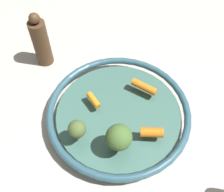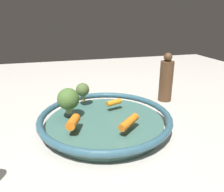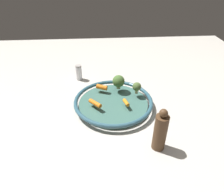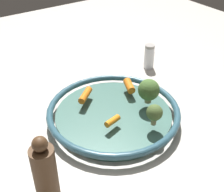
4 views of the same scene
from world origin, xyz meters
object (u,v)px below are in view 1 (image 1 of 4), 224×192
Objects in this scene: baby_carrot_right at (94,100)px; broccoli_floret_large at (77,129)px; baby_carrot_left at (144,87)px; pepper_mill at (41,42)px; baby_carrot_center at (152,132)px; serving_bowl at (118,113)px; broccoli_floret_small at (119,138)px.

broccoli_floret_large is at bearing 54.17° from baby_carrot_right.
pepper_mill is at bearing -44.15° from baby_carrot_left.
serving_bowl is at bearing -61.39° from baby_carrot_center.
serving_bowl is 0.09m from baby_carrot_left.
broccoli_floret_large reaches higher than serving_bowl.
broccoli_floret_large is (0.06, 0.08, 0.03)m from baby_carrot_right.
pepper_mill reaches higher than baby_carrot_left.
broccoli_floret_large is (0.15, -0.04, 0.02)m from baby_carrot_center.
broccoli_floret_small reaches higher than broccoli_floret_large.
serving_bowl is at bearing -159.12° from broccoli_floret_large.
baby_carrot_center reaches higher than baby_carrot_left.
baby_carrot_left is 0.20m from broccoli_floret_large.
baby_carrot_left is (-0.13, 0.00, 0.00)m from baby_carrot_right.
baby_carrot_left is at bearing 135.85° from pepper_mill.
baby_carrot_right is 0.67× the size of baby_carrot_left.
pepper_mill is at bearing -84.28° from broccoli_floret_large.
baby_carrot_center is 0.08m from broccoli_floret_small.
broccoli_floret_small is at bearing 98.81° from baby_carrot_right.
baby_carrot_right is 0.13m from baby_carrot_left.
serving_bowl is at bearing -109.10° from broccoli_floret_small.
baby_carrot_right is 0.80× the size of broccoli_floret_large.
baby_carrot_right is at bearing -51.93° from baby_carrot_center.
baby_carrot_right is at bearing -37.16° from serving_bowl.
broccoli_floret_large is at bearing -16.26° from baby_carrot_center.
baby_carrot_right is at bearing -0.56° from baby_carrot_left.
baby_carrot_right is 0.16m from baby_carrot_center.
pepper_mill reaches higher than baby_carrot_center.
baby_carrot_left is at bearing -154.83° from serving_bowl.
serving_bowl is 8.02× the size of baby_carrot_right.
baby_carrot_right is 0.26× the size of pepper_mill.
broccoli_floret_large is (0.08, -0.05, -0.00)m from broccoli_floret_small.
baby_carrot_left is at bearing -157.28° from broccoli_floret_large.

